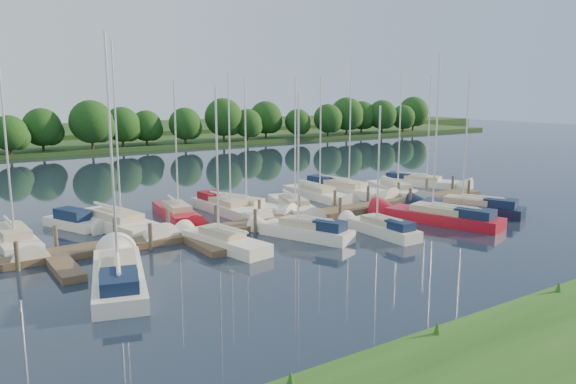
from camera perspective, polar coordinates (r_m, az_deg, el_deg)
ground at (r=34.18m, az=7.70°, el=-5.61°), size 260.00×260.00×0.00m
dock at (r=39.70m, az=0.71°, el=-2.97°), size 40.00×6.00×0.40m
mooring_pilings at (r=40.52m, az=-0.19°, el=-2.12°), size 38.24×2.84×2.00m
far_shore at (r=102.29m, az=-21.41°, el=4.55°), size 180.00×30.00×0.60m
distant_hill at (r=126.71m, az=-23.92°, el=5.53°), size 220.00×40.00×1.40m
treeline at (r=89.54m, az=-19.13°, el=6.47°), size 146.91×9.76×8.30m
sailboat_n_0 at (r=37.52m, az=-26.06°, el=-4.70°), size 2.38×8.83×11.35m
motorboat at (r=41.10m, az=-20.85°, el=-2.99°), size 3.27×5.39×1.64m
sailboat_n_2 at (r=39.67m, az=-16.76°, el=-3.31°), size 4.23×10.37×13.02m
sailboat_n_3 at (r=42.02m, az=-11.16°, el=-2.32°), size 2.77×8.18×10.41m
sailboat_n_4 at (r=43.34m, az=-6.16°, el=-1.72°), size 2.57×8.77×11.16m
sailboat_n_5 at (r=43.73m, az=-4.51°, el=-1.66°), size 4.92×8.19×10.70m
sailboat_n_6 at (r=43.94m, az=0.62°, el=-1.58°), size 3.88×8.52×10.72m
sailboat_n_7 at (r=48.92m, az=3.06°, el=-0.36°), size 2.12×8.42×10.78m
sailboat_n_8 at (r=51.17m, az=5.77°, el=0.15°), size 3.82×10.01×12.59m
sailboat_n_9 at (r=51.69m, az=10.94°, el=0.04°), size 4.22×8.81×11.15m
sailboat_n_10 at (r=56.94m, az=13.50°, el=0.92°), size 5.25×8.55×11.07m
sailboat_s_0 at (r=28.89m, az=-16.85°, el=-8.27°), size 4.52×9.88×12.46m
sailboat_s_1 at (r=34.04m, az=-6.75°, el=-5.16°), size 3.00×7.71×9.92m
sailboat_s_2 at (r=35.98m, az=1.63°, el=-4.14°), size 3.98×7.20×9.60m
sailboat_s_3 at (r=37.31m, az=9.41°, el=-3.77°), size 1.72×6.69×8.77m
sailboat_s_4 at (r=41.53m, az=15.04°, el=-2.54°), size 4.61×9.70×12.27m
sailboat_s_5 at (r=45.43m, az=17.84°, el=-1.60°), size 4.90×8.68×11.29m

